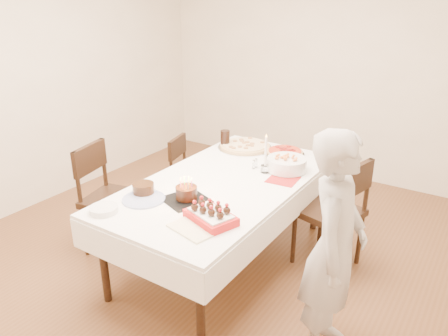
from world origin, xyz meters
The scene contains 22 objects.
floor centered at (0.00, 0.00, 0.00)m, with size 5.00×5.00×0.00m, color brown.
wall_back centered at (0.00, 2.50, 1.35)m, with size 4.50×0.04×2.70m, color beige.
wall_left centered at (-2.25, 0.00, 1.35)m, with size 0.04×5.00×2.70m, color beige.
dining_table centered at (0.08, 0.09, 0.38)m, with size 1.14×2.14×0.75m, color white.
chair_right_savory centered at (0.83, 0.53, 0.49)m, with size 0.50×0.50×0.98m, color black, non-canonical shape.
chair_left_savory centered at (-0.66, 0.65, 0.41)m, with size 0.42×0.42×0.82m, color black, non-canonical shape.
chair_left_dessert centered at (-0.83, -0.28, 0.49)m, with size 0.50×0.50×0.98m, color black, non-canonical shape.
person centered at (1.18, -0.39, 0.75)m, with size 0.55×0.36×1.50m, color beige.
pizza_white centered at (-0.19, 0.87, 0.77)m, with size 0.53×0.53×0.04m, color beige.
pizza_pepperoni centered at (0.22, 0.92, 0.77)m, with size 0.37×0.37×0.04m, color red.
red_placemat centered at (0.47, 0.38, 0.75)m, with size 0.24×0.24×0.01m, color #B21E1E.
pasta_bowl centered at (0.41, 0.56, 0.81)m, with size 0.34×0.34×0.11m, color white.
taper_candle centered at (0.27, 0.43, 0.92)m, with size 0.07×0.07×0.34m, color white.
shaker_pair centered at (0.15, 0.45, 0.79)m, with size 0.07×0.07×0.08m, color white, non-canonical shape.
cola_glass centered at (-0.37, 0.79, 0.83)m, with size 0.09×0.09×0.17m, color black.
layer_cake centered at (-0.30, -0.45, 0.79)m, with size 0.21×0.21×0.09m, color #331C0C.
cake_board centered at (0.03, -0.36, 0.75)m, with size 0.30×0.30×0.01m, color black.
birthday_cake centered at (0.03, -0.34, 0.84)m, with size 0.16×0.16×0.16m, color #341E0E.
strawberry_box centered at (0.37, -0.52, 0.79)m, with size 0.34×0.23×0.08m, color #B21414, non-canonical shape.
box_lid centered at (0.34, -0.67, 0.75)m, with size 0.31×0.21×0.03m, color beige.
plate_stack centered at (-0.33, -0.82, 0.77)m, with size 0.20×0.20×0.04m, color white.
china_plate centered at (-0.23, -0.52, 0.76)m, with size 0.32×0.32×0.01m, color white.
Camera 1 is at (1.86, -2.62, 2.19)m, focal length 35.00 mm.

